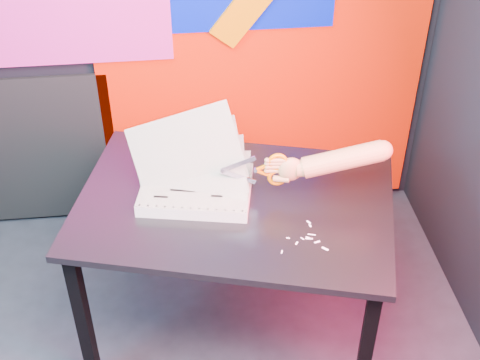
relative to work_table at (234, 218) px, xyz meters
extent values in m
cube|color=red|center=(0.23, 0.86, 0.19)|extent=(1.60, 0.02, 1.60)
cube|color=black|center=(-0.63, -0.19, -0.30)|extent=(0.06, 0.06, 0.72)
cube|color=black|center=(-0.44, 0.48, -0.30)|extent=(0.06, 0.06, 0.72)
cube|color=black|center=(0.44, -0.48, -0.30)|extent=(0.06, 0.06, 0.72)
cube|color=black|center=(0.63, 0.19, -0.30)|extent=(0.06, 0.06, 0.72)
cube|color=#262628|center=(0.00, 0.00, 0.07)|extent=(1.40, 1.11, 0.03)
cube|color=silver|center=(-0.14, 0.06, 0.11)|extent=(0.48, 0.39, 0.05)
cube|color=white|center=(-0.14, 0.06, 0.14)|extent=(0.48, 0.39, 0.00)
cube|color=white|center=(-0.14, 0.06, 0.14)|extent=(0.46, 0.37, 0.13)
cube|color=white|center=(-0.15, 0.07, 0.17)|extent=(0.42, 0.33, 0.23)
cube|color=white|center=(-0.16, 0.09, 0.21)|extent=(0.44, 0.26, 0.32)
cube|color=white|center=(-0.17, 0.10, 0.26)|extent=(0.47, 0.18, 0.37)
cylinder|color=black|center=(-0.36, -0.05, 0.14)|extent=(0.01, 0.01, 0.00)
cylinder|color=black|center=(-0.33, -0.05, 0.14)|extent=(0.01, 0.01, 0.00)
cylinder|color=black|center=(-0.30, -0.06, 0.14)|extent=(0.01, 0.01, 0.00)
cylinder|color=black|center=(-0.27, -0.06, 0.14)|extent=(0.01, 0.01, 0.00)
cylinder|color=black|center=(-0.24, -0.07, 0.14)|extent=(0.01, 0.01, 0.00)
cylinder|color=black|center=(-0.21, -0.08, 0.14)|extent=(0.01, 0.01, 0.00)
cylinder|color=black|center=(-0.17, -0.08, 0.14)|extent=(0.01, 0.01, 0.00)
cylinder|color=black|center=(-0.14, -0.09, 0.14)|extent=(0.01, 0.01, 0.00)
cylinder|color=black|center=(-0.11, -0.10, 0.14)|extent=(0.01, 0.01, 0.00)
cylinder|color=black|center=(-0.08, -0.10, 0.14)|extent=(0.01, 0.01, 0.00)
cylinder|color=black|center=(-0.05, -0.11, 0.14)|extent=(0.01, 0.01, 0.00)
cylinder|color=black|center=(-0.01, -0.11, 0.14)|extent=(0.01, 0.01, 0.00)
cylinder|color=black|center=(0.02, -0.12, 0.14)|extent=(0.01, 0.01, 0.00)
cylinder|color=black|center=(-0.31, 0.24, 0.14)|extent=(0.01, 0.01, 0.00)
cylinder|color=black|center=(-0.28, 0.23, 0.14)|extent=(0.01, 0.01, 0.00)
cylinder|color=black|center=(-0.24, 0.23, 0.14)|extent=(0.01, 0.01, 0.00)
cylinder|color=black|center=(-0.21, 0.22, 0.14)|extent=(0.01, 0.01, 0.00)
cylinder|color=black|center=(-0.18, 0.21, 0.14)|extent=(0.01, 0.01, 0.00)
cylinder|color=black|center=(-0.15, 0.21, 0.14)|extent=(0.01, 0.01, 0.00)
cylinder|color=black|center=(-0.12, 0.20, 0.14)|extent=(0.01, 0.01, 0.00)
cylinder|color=black|center=(-0.08, 0.20, 0.14)|extent=(0.01, 0.01, 0.00)
cylinder|color=black|center=(-0.05, 0.19, 0.14)|extent=(0.01, 0.01, 0.00)
cylinder|color=black|center=(-0.02, 0.18, 0.14)|extent=(0.01, 0.01, 0.00)
cylinder|color=black|center=(0.01, 0.18, 0.14)|extent=(0.01, 0.01, 0.00)
cylinder|color=black|center=(0.04, 0.17, 0.14)|extent=(0.01, 0.01, 0.00)
cylinder|color=black|center=(0.07, 0.16, 0.14)|extent=(0.01, 0.01, 0.00)
cube|color=black|center=(-0.23, 0.13, 0.14)|extent=(0.08, 0.03, 0.00)
cube|color=black|center=(-0.12, 0.09, 0.14)|extent=(0.06, 0.02, 0.00)
cube|color=black|center=(-0.20, 0.02, 0.14)|extent=(0.10, 0.03, 0.00)
cube|color=black|center=(-0.07, -0.02, 0.14)|extent=(0.05, 0.02, 0.00)
cube|color=black|center=(-0.28, 0.00, 0.14)|extent=(0.06, 0.02, 0.00)
cube|color=black|center=(-0.07, 0.14, 0.14)|extent=(0.07, 0.02, 0.00)
cube|color=#B4BBD6|center=(0.02, 0.01, 0.26)|extent=(0.14, 0.01, 0.08)
cube|color=#B4BBD6|center=(0.02, 0.01, 0.20)|extent=(0.14, 0.01, 0.08)
cylinder|color=#B4BBD6|center=(0.08, 0.00, 0.23)|extent=(0.02, 0.01, 0.02)
cube|color=#DE6D00|center=(0.11, 0.00, 0.22)|extent=(0.05, 0.01, 0.03)
cube|color=#DE6D00|center=(0.11, 0.00, 0.24)|extent=(0.05, 0.01, 0.03)
torus|color=#DE6D00|center=(0.17, 0.00, 0.27)|extent=(0.08, 0.02, 0.08)
torus|color=#DE6D00|center=(0.17, 0.00, 0.19)|extent=(0.08, 0.02, 0.08)
ellipsoid|color=#B87D49|center=(0.22, -0.01, 0.23)|extent=(0.10, 0.06, 0.10)
cylinder|color=#B87D49|center=(0.17, 0.00, 0.23)|extent=(0.08, 0.02, 0.02)
cylinder|color=#B87D49|center=(0.17, 0.00, 0.25)|extent=(0.07, 0.02, 0.02)
cylinder|color=#B87D49|center=(0.17, 0.00, 0.26)|extent=(0.06, 0.02, 0.02)
cylinder|color=#B87D49|center=(0.17, 0.00, 0.28)|extent=(0.06, 0.02, 0.02)
cylinder|color=#B87D49|center=(0.18, -0.02, 0.19)|extent=(0.07, 0.04, 0.03)
cylinder|color=#B87D49|center=(0.26, -0.01, 0.23)|extent=(0.06, 0.07, 0.07)
cylinder|color=#B87D49|center=(0.41, -0.02, 0.27)|extent=(0.32, 0.11, 0.16)
sphere|color=#B87D49|center=(0.56, -0.03, 0.31)|extent=(0.08, 0.08, 0.08)
cube|color=white|center=(0.26, -0.22, 0.09)|extent=(0.03, 0.01, 0.00)
cube|color=white|center=(0.30, -0.30, 0.09)|extent=(0.03, 0.02, 0.00)
cube|color=white|center=(0.28, -0.26, 0.09)|extent=(0.02, 0.01, 0.00)
cube|color=white|center=(0.23, -0.24, 0.09)|extent=(0.01, 0.02, 0.00)
cube|color=white|center=(0.17, -0.23, 0.09)|extent=(0.01, 0.01, 0.00)
cube|color=white|center=(0.25, -0.24, 0.09)|extent=(0.02, 0.02, 0.00)
cube|color=white|center=(0.25, -0.24, 0.09)|extent=(0.03, 0.01, 0.00)
cube|color=white|center=(0.20, -0.26, 0.09)|extent=(0.01, 0.02, 0.00)
cube|color=white|center=(0.27, -0.17, 0.09)|extent=(0.01, 0.02, 0.00)
cube|color=white|center=(0.14, -0.30, 0.09)|extent=(0.01, 0.02, 0.00)
cube|color=white|center=(0.27, -0.15, 0.09)|extent=(0.02, 0.02, 0.00)
camera|label=1|loc=(-0.20, -2.01, 1.76)|focal=50.00mm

